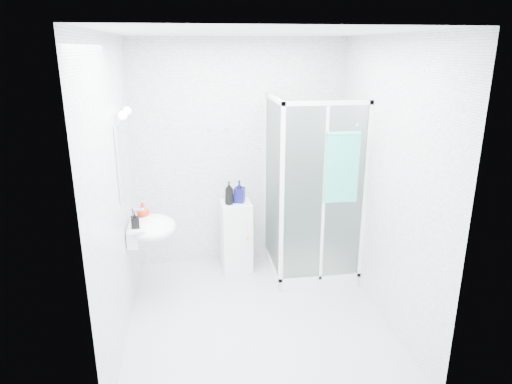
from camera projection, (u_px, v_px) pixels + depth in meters
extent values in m
cube|color=white|center=(256.00, 188.00, 4.02)|extent=(2.40, 2.60, 2.60)
cube|color=silver|center=(256.00, 316.00, 4.42)|extent=(2.40, 2.60, 0.01)
cube|color=white|center=(256.00, 33.00, 3.63)|extent=(2.40, 2.60, 0.01)
cube|color=white|center=(309.00, 266.00, 5.30)|extent=(0.90, 0.90, 0.12)
cube|color=white|center=(275.00, 99.00, 4.66)|extent=(0.04, 0.90, 0.04)
cube|color=white|center=(328.00, 103.00, 4.32)|extent=(0.90, 0.04, 0.04)
cube|color=white|center=(282.00, 203.00, 4.55)|extent=(0.04, 0.04, 2.00)
cube|color=white|center=(273.00, 187.00, 4.95)|extent=(0.02, 0.82, 1.84)
cube|color=white|center=(324.00, 198.00, 4.59)|extent=(0.82, 0.02, 1.84)
cube|color=white|center=(323.00, 197.00, 4.60)|extent=(0.03, 0.04, 1.84)
cylinder|color=silver|center=(305.00, 150.00, 5.28)|extent=(0.02, 0.02, 1.00)
cylinder|color=silver|center=(307.00, 110.00, 5.11)|extent=(0.09, 0.05, 0.09)
cylinder|color=silver|center=(307.00, 174.00, 5.41)|extent=(0.12, 0.04, 0.12)
cylinder|color=silver|center=(356.00, 124.00, 4.38)|extent=(0.03, 0.05, 0.03)
cube|color=white|center=(134.00, 233.00, 4.46)|extent=(0.10, 0.40, 0.18)
ellipsoid|color=white|center=(153.00, 227.00, 4.47)|extent=(0.46, 0.56, 0.20)
cube|color=white|center=(140.00, 223.00, 4.43)|extent=(0.16, 0.50, 0.02)
cylinder|color=silver|center=(133.00, 216.00, 4.40)|extent=(0.04, 0.04, 0.16)
cylinder|color=silver|center=(138.00, 209.00, 4.39)|extent=(0.12, 0.02, 0.02)
cube|color=white|center=(123.00, 159.00, 4.22)|extent=(0.02, 0.60, 0.70)
cylinder|color=silver|center=(118.00, 116.00, 3.95)|extent=(0.05, 0.04, 0.04)
sphere|color=white|center=(123.00, 116.00, 3.95)|extent=(0.08, 0.08, 0.08)
cylinder|color=silver|center=(123.00, 111.00, 4.25)|extent=(0.05, 0.04, 0.04)
sphere|color=white|center=(127.00, 111.00, 4.26)|extent=(0.08, 0.08, 0.08)
cylinder|color=silver|center=(209.00, 129.00, 5.08)|extent=(0.02, 0.04, 0.02)
sphere|color=silver|center=(209.00, 129.00, 5.05)|extent=(0.03, 0.03, 0.03)
cylinder|color=silver|center=(226.00, 128.00, 5.10)|extent=(0.02, 0.04, 0.02)
sphere|color=silver|center=(227.00, 129.00, 5.08)|extent=(0.03, 0.03, 0.03)
cube|color=white|center=(236.00, 236.00, 5.27)|extent=(0.35, 0.35, 0.81)
cube|color=white|center=(238.00, 241.00, 5.11)|extent=(0.30, 0.03, 0.69)
sphere|color=yellow|center=(247.00, 238.00, 5.10)|extent=(0.03, 0.03, 0.03)
cube|color=#2FB598|center=(342.00, 169.00, 4.48)|extent=(0.33, 0.04, 0.69)
cylinder|color=#2FB598|center=(344.00, 134.00, 4.38)|extent=(0.33, 0.05, 0.05)
imported|color=black|center=(229.00, 193.00, 5.05)|extent=(0.12, 0.12, 0.26)
imported|color=#0C0D4A|center=(239.00, 192.00, 5.12)|extent=(0.15, 0.15, 0.25)
imported|color=#B32D15|center=(143.00, 210.00, 4.51)|extent=(0.17, 0.17, 0.16)
imported|color=black|center=(135.00, 220.00, 4.26)|extent=(0.08, 0.09, 0.16)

